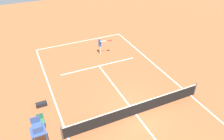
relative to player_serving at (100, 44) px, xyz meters
The scene contains 8 objects.
ground_plane 8.91m from the player_serving, 83.41° to the left, with size 60.00×60.00×0.00m, color #AD5933.
court_lines 8.91m from the player_serving, 83.41° to the left, with size 9.52×24.53×0.01m.
tennis_net 8.86m from the player_serving, 83.41° to the left, with size 10.12×0.10×1.07m.
player_serving is the anchor object (origin of this frame).
tennis_ball 2.09m from the player_serving, 32.56° to the left, with size 0.07×0.07×0.07m, color #CCE033.
umpire_chair 11.56m from the player_serving, 51.18° to the left, with size 0.80×0.80×2.41m.
courtside_chair_mid 10.03m from the player_serving, 45.88° to the left, with size 0.44×0.46×0.95m.
equipment_bag 8.56m from the player_serving, 38.39° to the left, with size 0.76×0.32×0.30m, color black.
Camera 1 is at (5.98, 9.13, 10.73)m, focal length 35.39 mm.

